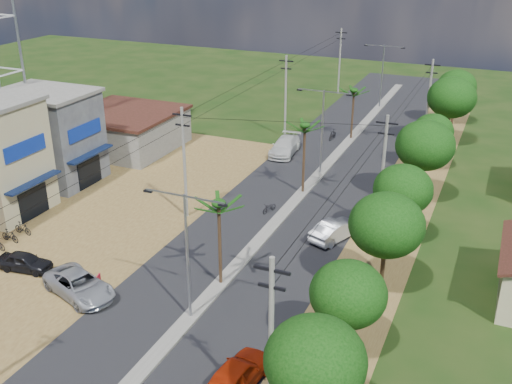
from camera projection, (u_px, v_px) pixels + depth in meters
ground at (191, 318)px, 35.32m from camera, size 160.00×160.00×0.00m
road at (282, 216)px, 47.93m from camera, size 12.00×110.00×0.04m
median at (295, 201)px, 50.42m from camera, size 1.00×90.00×0.18m
dirt_lot_west at (74, 219)px, 47.49m from camera, size 18.00×46.00×0.04m
dirt_shoulder_east at (388, 236)px, 44.84m from camera, size 5.00×90.00×0.03m
shophouse_grey at (49, 136)px, 53.42m from camera, size 9.00×6.40×8.30m
low_shed at (126, 130)px, 62.35m from camera, size 10.40×10.40×3.95m
tree_east_a at (315, 361)px, 25.02m from camera, size 4.40×4.40×6.37m
tree_east_b at (348, 294)px, 30.29m from camera, size 4.00×4.00×5.83m
tree_east_c at (387, 225)px, 35.74m from camera, size 4.60×4.60×6.83m
tree_east_d at (403, 190)px, 41.94m from camera, size 4.20×4.20×6.13m
tree_east_e at (425, 145)px, 48.30m from camera, size 4.80×4.80×7.14m
tree_east_f at (433, 131)px, 55.66m from camera, size 3.80×3.80×5.52m
tree_east_g at (452, 98)px, 61.63m from camera, size 5.00×5.00×7.38m
tree_east_h at (457, 86)px, 68.70m from camera, size 4.40×4.40×6.52m
palm_median_near at (219, 207)px, 36.47m from camera, size 2.00×2.00×6.15m
palm_median_mid at (305, 128)px, 49.78m from camera, size 2.00×2.00×6.55m
palm_median_far at (354, 92)px, 63.50m from camera, size 2.00×2.00×5.85m
streetlight_near at (187, 247)px, 33.40m from camera, size 5.10×0.18×8.00m
streetlight_mid at (322, 125)px, 54.43m from camera, size 5.10×0.18×8.00m
streetlight_far at (382, 71)px, 75.46m from camera, size 5.10×0.18×8.00m
utility_pole_w_b at (184, 161)px, 46.05m from camera, size 1.60×0.24×9.00m
utility_pole_w_c at (286, 95)px, 64.56m from camera, size 1.60×0.24×9.00m
utility_pole_w_d at (340, 60)px, 82.22m from camera, size 1.60×0.24×9.00m
utility_pole_e_a at (271, 343)px, 25.64m from camera, size 1.60×0.24×9.00m
utility_pole_e_b at (383, 171)px, 44.15m from camera, size 1.60×0.24×9.00m
utility_pole_e_c at (429, 100)px, 62.65m from camera, size 1.60×0.24×9.00m
car_red_near at (237, 375)px, 29.63m from camera, size 2.42×4.85×1.59m
car_silver_mid at (335, 230)px, 44.08m from camera, size 3.12×4.80×1.49m
car_white_far at (285, 147)px, 60.98m from camera, size 2.80×5.82×1.64m
car_parked_silver at (79, 286)px, 37.21m from camera, size 5.84×4.08×1.48m
car_parked_dark at (25, 262)px, 40.06m from camera, size 3.87×2.00×1.26m
moto_rider_east at (247, 372)px, 30.36m from camera, size 0.57×1.64×0.86m
moto_rider_west_a at (269, 208)px, 48.42m from camera, size 1.00×1.64×0.81m
moto_rider_west_b at (333, 135)px, 65.26m from camera, size 0.70×1.88×1.10m
roadside_sign at (97, 285)px, 37.71m from camera, size 0.47×1.20×1.03m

